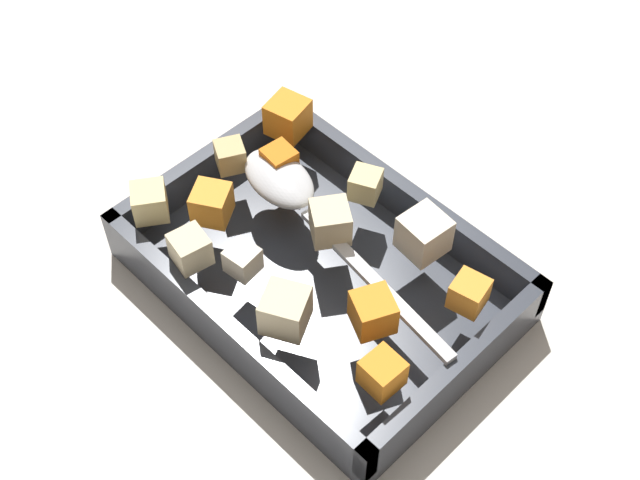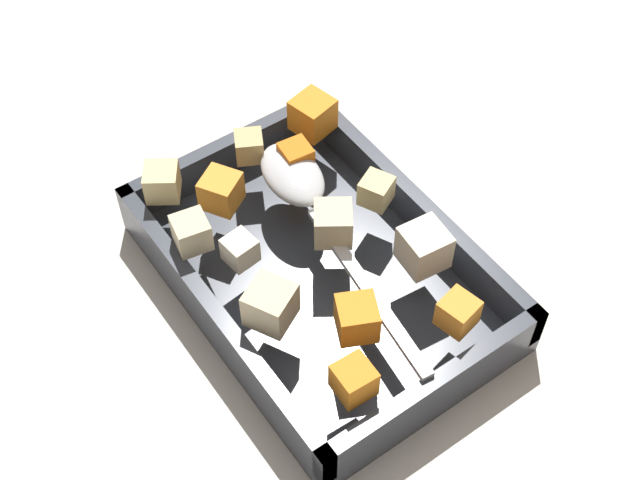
{
  "view_description": "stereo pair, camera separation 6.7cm",
  "coord_description": "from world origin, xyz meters",
  "views": [
    {
      "loc": [
        -0.28,
        0.28,
        0.59
      ],
      "look_at": [
        0.01,
        -0.01,
        0.06
      ],
      "focal_mm": 49.95,
      "sensor_mm": 36.0,
      "label": 1
    },
    {
      "loc": [
        -0.33,
        0.23,
        0.59
      ],
      "look_at": [
        0.01,
        -0.01,
        0.06
      ],
      "focal_mm": 49.95,
      "sensor_mm": 36.0,
      "label": 2
    }
  ],
  "objects": [
    {
      "name": "ground_plane",
      "position": [
        0.0,
        0.0,
        0.0
      ],
      "size": [
        4.0,
        4.0,
        0.0
      ],
      "primitive_type": "plane",
      "color": "beige"
    },
    {
      "name": "baking_dish",
      "position": [
        0.01,
        -0.01,
        0.02
      ],
      "size": [
        0.29,
        0.2,
        0.05
      ],
      "color": "#333842",
      "rests_on": "ground_plane"
    },
    {
      "name": "carrot_chunk_heap_side",
      "position": [
        -0.1,
        -0.05,
        0.06
      ],
      "size": [
        0.03,
        0.03,
        0.02
      ],
      "primitive_type": "cube",
      "rotation": [
        0.0,
        0.0,
        3.35
      ],
      "color": "orange",
      "rests_on": "baking_dish"
    },
    {
      "name": "carrot_chunk_corner_ne",
      "position": [
        0.1,
        0.02,
        0.06
      ],
      "size": [
        0.04,
        0.04,
        0.03
      ],
      "primitive_type": "cube",
      "rotation": [
        0.0,
        0.0,
        2.12
      ],
      "color": "orange",
      "rests_on": "baking_dish"
    },
    {
      "name": "carrot_chunk_rim_edge",
      "position": [
        0.09,
        -0.05,
        0.06
      ],
      "size": [
        0.03,
        0.03,
        0.02
      ],
      "primitive_type": "cube",
      "rotation": [
        0.0,
        0.0,
        4.6
      ],
      "color": "orange",
      "rests_on": "baking_dish"
    },
    {
      "name": "carrot_chunk_back_center",
      "position": [
        -0.06,
        0.01,
        0.06
      ],
      "size": [
        0.04,
        0.04,
        0.03
      ],
      "primitive_type": "cube",
      "rotation": [
        0.0,
        0.0,
        4.27
      ],
      "color": "orange",
      "rests_on": "baking_dish"
    },
    {
      "name": "carrot_chunk_mid_left",
      "position": [
        0.12,
        -0.08,
        0.07
      ],
      "size": [
        0.04,
        0.04,
        0.03
      ],
      "primitive_type": "cube",
      "rotation": [
        0.0,
        0.0,
        1.8
      ],
      "color": "orange",
      "rests_on": "baking_dish"
    },
    {
      "name": "carrot_chunk_far_right",
      "position": [
        -0.1,
        0.04,
        0.06
      ],
      "size": [
        0.03,
        0.03,
        0.03
      ],
      "primitive_type": "cube",
      "rotation": [
        0.0,
        0.0,
        4.67
      ],
      "color": "orange",
      "rests_on": "baking_dish"
    },
    {
      "name": "potato_chunk_front_center",
      "position": [
        -0.02,
        0.05,
        0.07
      ],
      "size": [
        0.04,
        0.04,
        0.03
      ],
      "primitive_type": "cube",
      "rotation": [
        0.0,
        0.0,
        5.2
      ],
      "color": "beige",
      "rests_on": "baking_dish"
    },
    {
      "name": "potato_chunk_near_spoon",
      "position": [
        0.02,
        -0.03,
        0.07
      ],
      "size": [
        0.04,
        0.04,
        0.03
      ],
      "primitive_type": "cube",
      "rotation": [
        0.0,
        0.0,
        0.97
      ],
      "color": "beige",
      "rests_on": "baking_dish"
    },
    {
      "name": "potato_chunk_corner_nw",
      "position": [
        0.03,
        -0.08,
        0.06
      ],
      "size": [
        0.03,
        0.03,
        0.02
      ],
      "primitive_type": "cube",
      "rotation": [
        0.0,
        0.0,
        5.16
      ],
      "color": "#E0CC89",
      "rests_on": "baking_dish"
    },
    {
      "name": "potato_chunk_corner_sw",
      "position": [
        0.13,
        0.06,
        0.06
      ],
      "size": [
        0.04,
        0.04,
        0.03
      ],
      "primitive_type": "cube",
      "rotation": [
        0.0,
        0.0,
        5.69
      ],
      "color": "#E0CC89",
      "rests_on": "baking_dish"
    },
    {
      "name": "potato_chunk_near_right",
      "position": [
        0.13,
        -0.02,
        0.06
      ],
      "size": [
        0.03,
        0.03,
        0.02
      ],
      "primitive_type": "cube",
      "rotation": [
        0.0,
        0.0,
        2.66
      ],
      "color": "tan",
      "rests_on": "baking_dish"
    },
    {
      "name": "potato_chunk_heap_top",
      "position": [
        0.07,
        0.06,
        0.06
      ],
      "size": [
        0.03,
        0.03,
        0.03
      ],
      "primitive_type": "cube",
      "rotation": [
        0.0,
        0.0,
        2.96
      ],
      "color": "beige",
      "rests_on": "baking_dish"
    },
    {
      "name": "parsnip_chunk_center",
      "position": [
        -0.04,
        -0.07,
        0.07
      ],
      "size": [
        0.04,
        0.04,
        0.03
      ],
      "primitive_type": "cube",
      "rotation": [
        0.0,
        0.0,
        3.04
      ],
      "color": "silver",
      "rests_on": "baking_dish"
    },
    {
      "name": "parsnip_chunk_under_handle",
      "position": [
        0.04,
        0.04,
        0.06
      ],
      "size": [
        0.02,
        0.02,
        0.02
      ],
      "primitive_type": "cube",
      "rotation": [
        0.0,
        0.0,
        0.12
      ],
      "color": "silver",
      "rests_on": "baking_dish"
    },
    {
      "name": "serving_spoon",
      "position": [
        0.07,
        -0.03,
        0.06
      ],
      "size": [
        0.24,
        0.06,
        0.02
      ],
      "rotation": [
        0.0,
        0.0,
        3.01
      ],
      "color": "silver",
      "rests_on": "baking_dish"
    }
  ]
}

